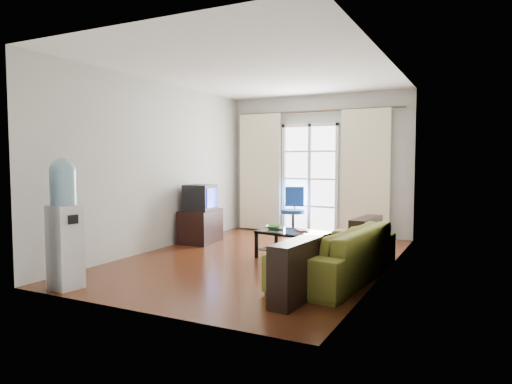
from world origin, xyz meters
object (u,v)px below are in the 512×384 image
tv_stand (201,226)px  water_cooler (64,221)px  sofa (337,252)px  task_chair (293,221)px  crt_tv (199,197)px  coffee_table (293,241)px

tv_stand → water_cooler: 3.14m
sofa → task_chair: 3.23m
tv_stand → water_cooler: size_ratio=0.54×
tv_stand → crt_tv: crt_tv is taller
task_chair → water_cooler: water_cooler is taller
sofa → coffee_table: (-0.88, 0.75, -0.05)m
coffee_table → tv_stand: size_ratio=1.40×
sofa → water_cooler: size_ratio=1.53×
coffee_table → sofa: bearing=-40.6°
water_cooler → coffee_table: bearing=63.2°
crt_tv → water_cooler: size_ratio=0.36×
crt_tv → task_chair: crt_tv is taller
coffee_table → tv_stand: bearing=164.9°
crt_tv → water_cooler: (0.25, -3.05, -0.03)m
coffee_table → tv_stand: (-1.96, 0.53, 0.02)m
sofa → task_chair: bearing=-143.4°
coffee_table → crt_tv: bearing=166.0°
coffee_table → task_chair: size_ratio=1.19×
sofa → crt_tv: size_ratio=4.23×
water_cooler → tv_stand: bearing=101.5°
sofa → water_cooler: 3.19m
crt_tv → task_chair: 1.97m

